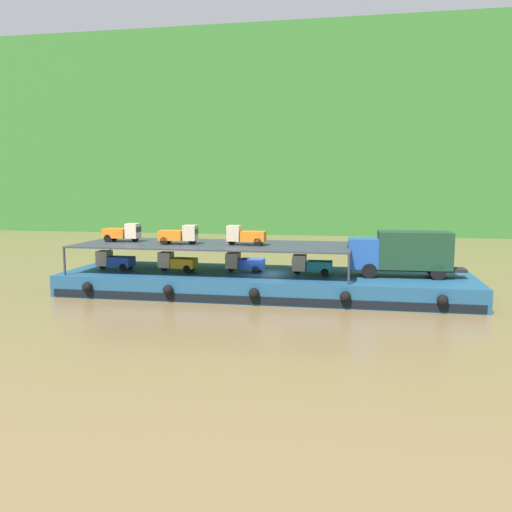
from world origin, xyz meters
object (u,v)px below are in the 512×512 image
(cargo_barge, at_px, (265,283))
(mini_truck_lower_fore, at_px, (312,265))
(mini_truck_lower_mid, at_px, (244,263))
(covered_lorry, at_px, (402,252))
(mini_truck_lower_aft, at_px, (177,262))
(mini_truck_upper_fore, at_px, (245,235))
(mini_truck_lower_stern, at_px, (115,260))
(mini_truck_upper_stern, at_px, (123,232))
(mini_truck_upper_mid, at_px, (179,235))

(cargo_barge, xyz_separation_m, mini_truck_lower_fore, (3.32, -0.18, 1.44))
(mini_truck_lower_mid, relative_size, mini_truck_lower_fore, 1.01)
(covered_lorry, distance_m, mini_truck_lower_aft, 15.90)
(covered_lorry, bearing_deg, mini_truck_upper_fore, -177.89)
(mini_truck_lower_stern, height_order, mini_truck_upper_fore, mini_truck_upper_fore)
(covered_lorry, relative_size, mini_truck_upper_stern, 2.88)
(mini_truck_lower_aft, bearing_deg, covered_lorry, 2.32)
(cargo_barge, xyz_separation_m, mini_truck_upper_mid, (-6.21, -0.51, 3.44))
(mini_truck_lower_stern, xyz_separation_m, mini_truck_upper_fore, (9.86, 0.30, 2.00))
(mini_truck_lower_mid, relative_size, mini_truck_upper_fore, 1.01)
(covered_lorry, relative_size, mini_truck_upper_mid, 2.85)
(mini_truck_lower_stern, xyz_separation_m, mini_truck_lower_fore, (14.55, 0.34, 0.00))
(covered_lorry, bearing_deg, mini_truck_upper_stern, 179.30)
(covered_lorry, distance_m, mini_truck_upper_stern, 20.43)
(mini_truck_lower_mid, bearing_deg, mini_truck_lower_stern, -176.27)
(cargo_barge, xyz_separation_m, mini_truck_lower_stern, (-11.23, -0.52, 1.44))
(mini_truck_lower_mid, distance_m, mini_truck_upper_fore, 2.03)
(mini_truck_lower_mid, bearing_deg, mini_truck_upper_fore, -64.62)
(mini_truck_lower_aft, relative_size, mini_truck_upper_mid, 1.00)
(mini_truck_upper_fore, bearing_deg, mini_truck_lower_mid, 115.38)
(mini_truck_lower_mid, relative_size, mini_truck_upper_stern, 1.01)
(mini_truck_lower_stern, xyz_separation_m, mini_truck_lower_aft, (4.81, 0.06, 0.00))
(mini_truck_lower_mid, distance_m, mini_truck_upper_mid, 5.12)
(mini_truck_lower_aft, distance_m, mini_truck_lower_mid, 4.92)
(cargo_barge, bearing_deg, mini_truck_lower_aft, -175.89)
(mini_truck_upper_mid, bearing_deg, cargo_barge, 4.66)
(mini_truck_upper_mid, xyz_separation_m, mini_truck_upper_fore, (4.83, 0.29, 0.00))
(mini_truck_lower_mid, height_order, mini_truck_upper_stern, mini_truck_upper_stern)
(cargo_barge, bearing_deg, mini_truck_upper_fore, -171.10)
(cargo_barge, distance_m, mini_truck_lower_stern, 11.34)
(covered_lorry, height_order, mini_truck_upper_fore, mini_truck_upper_fore)
(covered_lorry, relative_size, mini_truck_lower_mid, 2.85)
(cargo_barge, distance_m, covered_lorry, 9.75)
(mini_truck_upper_fore, bearing_deg, cargo_barge, 8.90)
(mini_truck_lower_aft, relative_size, mini_truck_lower_mid, 1.00)
(mini_truck_lower_aft, height_order, mini_truck_upper_mid, mini_truck_upper_mid)
(mini_truck_upper_mid, distance_m, mini_truck_upper_fore, 4.84)
(cargo_barge, relative_size, mini_truck_lower_stern, 10.32)
(covered_lorry, distance_m, mini_truck_lower_stern, 20.70)
(mini_truck_lower_mid, bearing_deg, covered_lorry, 0.36)
(cargo_barge, xyz_separation_m, mini_truck_upper_fore, (-1.38, -0.22, 3.44))
(mini_truck_lower_stern, xyz_separation_m, mini_truck_upper_stern, (0.27, 0.95, 2.00))
(covered_lorry, bearing_deg, cargo_barge, -178.89)
(mini_truck_lower_mid, bearing_deg, mini_truck_lower_fore, -3.46)
(mini_truck_lower_aft, bearing_deg, cargo_barge, 4.11)
(mini_truck_lower_stern, distance_m, mini_truck_upper_fore, 10.06)
(covered_lorry, xyz_separation_m, mini_truck_upper_fore, (-10.81, -0.40, 1.00))
(cargo_barge, relative_size, mini_truck_upper_mid, 10.37)
(mini_truck_lower_fore, xyz_separation_m, mini_truck_upper_fore, (-4.69, -0.03, 2.00))
(mini_truck_lower_stern, bearing_deg, mini_truck_upper_mid, 0.17)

